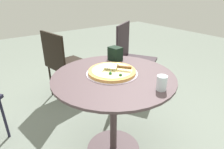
# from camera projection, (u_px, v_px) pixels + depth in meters

# --- Properties ---
(ground_plane) EXTENTS (10.00, 10.00, 0.00)m
(ground_plane) POSITION_uv_depth(u_px,v_px,m) (113.00, 149.00, 1.73)
(ground_plane) COLOR slate
(patio_table) EXTENTS (0.91, 0.91, 0.73)m
(patio_table) POSITION_uv_depth(u_px,v_px,m) (114.00, 96.00, 1.50)
(patio_table) COLOR #4C3B3F
(patio_table) RESTS_ON ground
(pizza_on_tray) EXTENTS (0.39, 0.39, 0.05)m
(pizza_on_tray) POSITION_uv_depth(u_px,v_px,m) (112.00, 72.00, 1.45)
(pizza_on_tray) COLOR silver
(pizza_on_tray) RESTS_ON patio_table
(pizza_server) EXTENTS (0.20, 0.17, 0.02)m
(pizza_server) POSITION_uv_depth(u_px,v_px,m) (118.00, 67.00, 1.44)
(pizza_server) COLOR silver
(pizza_server) RESTS_ON pizza_on_tray
(drinking_cup) EXTENTS (0.07, 0.07, 0.10)m
(drinking_cup) POSITION_uv_depth(u_px,v_px,m) (162.00, 83.00, 1.21)
(drinking_cup) COLOR silver
(drinking_cup) RESTS_ON patio_table
(napkin_dispenser) EXTENTS (0.12, 0.10, 0.12)m
(napkin_dispenser) POSITION_uv_depth(u_px,v_px,m) (115.00, 54.00, 1.69)
(napkin_dispenser) COLOR black
(napkin_dispenser) RESTS_ON patio_table
(patio_chair_near) EXTENTS (0.51, 0.51, 0.87)m
(patio_chair_near) POSITION_uv_depth(u_px,v_px,m) (64.00, 61.00, 2.34)
(patio_chair_near) COLOR black
(patio_chair_near) RESTS_ON ground
(patio_chair_corner) EXTENTS (0.60, 0.60, 0.92)m
(patio_chair_corner) POSITION_uv_depth(u_px,v_px,m) (131.00, 54.00, 2.51)
(patio_chair_corner) COLOR black
(patio_chair_corner) RESTS_ON ground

